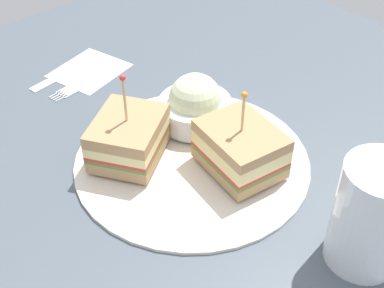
% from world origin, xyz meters
% --- Properties ---
extents(ground_plane, '(0.95, 0.95, 0.02)m').
position_xyz_m(ground_plane, '(0.00, 0.00, -0.01)').
color(ground_plane, '#4C5660').
extents(plate, '(0.28, 0.28, 0.01)m').
position_xyz_m(plate, '(0.00, 0.00, 0.00)').
color(plate, silver).
rests_on(plate, ground_plane).
extents(sandwich_half_front, '(0.12, 0.11, 0.11)m').
position_xyz_m(sandwich_half_front, '(-0.05, 0.05, 0.03)').
color(sandwich_half_front, tan).
rests_on(sandwich_half_front, plate).
extents(sandwich_half_back, '(0.09, 0.10, 0.10)m').
position_xyz_m(sandwich_half_back, '(0.03, -0.05, 0.04)').
color(sandwich_half_back, tan).
rests_on(sandwich_half_back, plate).
extents(coleslaw_bowl, '(0.09, 0.09, 0.07)m').
position_xyz_m(coleslaw_bowl, '(0.05, 0.05, 0.03)').
color(coleslaw_bowl, white).
rests_on(coleslaw_bowl, plate).
extents(drink_glass, '(0.07, 0.07, 0.12)m').
position_xyz_m(drink_glass, '(0.03, -0.22, 0.05)').
color(drink_glass, gold).
rests_on(drink_glass, ground_plane).
extents(napkin, '(0.12, 0.11, 0.00)m').
position_xyz_m(napkin, '(0.02, 0.26, 0.00)').
color(napkin, white).
rests_on(napkin, ground_plane).
extents(fork, '(0.12, 0.03, 0.00)m').
position_xyz_m(fork, '(-0.01, 0.23, 0.00)').
color(fork, silver).
rests_on(fork, ground_plane).
extents(knife, '(0.12, 0.03, 0.00)m').
position_xyz_m(knife, '(-0.02, 0.27, 0.00)').
color(knife, silver).
rests_on(knife, ground_plane).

